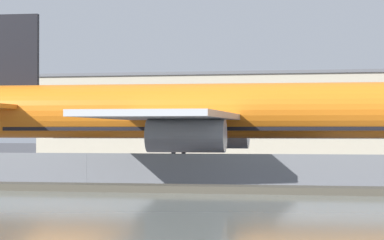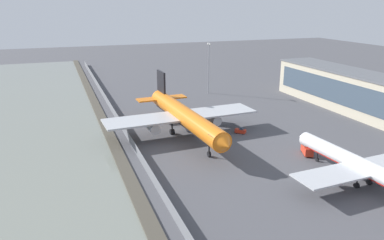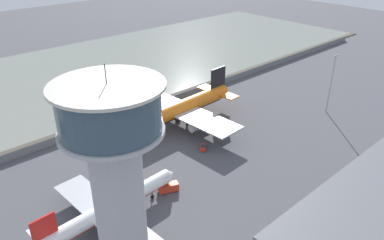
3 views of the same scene
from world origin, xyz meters
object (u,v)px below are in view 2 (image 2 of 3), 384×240
cargo_jet_orange (184,116)px  baggage_tug (241,131)px  apron_light_mast_apron_west (209,65)px  passenger_jet_white_red (359,165)px  ops_van (307,149)px

cargo_jet_orange → baggage_tug: (4.02, 16.85, -5.36)m
baggage_tug → apron_light_mast_apron_west: (-52.30, 11.07, 11.37)m
passenger_jet_white_red → ops_van: (-17.42, -0.20, -2.89)m
baggage_tug → apron_light_mast_apron_west: size_ratio=0.16×
ops_van → apron_light_mast_apron_west: 73.72m
cargo_jet_orange → baggage_tug: cargo_jet_orange is taller
passenger_jet_white_red → apron_light_mast_apron_west: 90.68m
passenger_jet_white_red → ops_van: passenger_jet_white_red is taller
passenger_jet_white_red → baggage_tug: bearing=-166.7°
cargo_jet_orange → passenger_jet_white_red: (42.02, 25.87, -2.00)m
cargo_jet_orange → ops_van: bearing=46.2°
baggage_tug → ops_van: bearing=23.2°
cargo_jet_orange → apron_light_mast_apron_west: 56.10m
cargo_jet_orange → passenger_jet_white_red: size_ratio=1.41×
passenger_jet_white_red → baggage_tug: passenger_jet_white_red is taller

